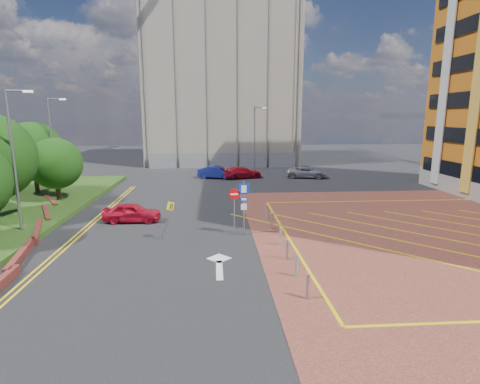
{
  "coord_description": "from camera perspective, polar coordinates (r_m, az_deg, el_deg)",
  "views": [
    {
      "loc": [
        -1.16,
        -19.89,
        6.83
      ],
      "look_at": [
        0.41,
        2.84,
        2.19
      ],
      "focal_mm": 28.0,
      "sensor_mm": 36.0,
      "label": 1
    }
  ],
  "objects": [
    {
      "name": "lamp_left_far",
      "position": [
        34.6,
        -26.67,
        6.7
      ],
      "size": [
        1.53,
        0.16,
        8.0
      ],
      "color": "#9EA0A8",
      "rests_on": "grass_bed"
    },
    {
      "name": "construction_building",
      "position": [
        60.04,
        -2.94,
        15.48
      ],
      "size": [
        21.2,
        19.2,
        22.0
      ],
      "primitive_type": "cube",
      "color": "gray",
      "rests_on": "ground"
    },
    {
      "name": "car_silver_back",
      "position": [
        42.74,
        10.11,
        2.98
      ],
      "size": [
        4.86,
        3.04,
        1.25
      ],
      "primitive_type": "imported",
      "rotation": [
        0.0,
        0.0,
        1.34
      ],
      "color": "#A9A9B0",
      "rests_on": "ground"
    },
    {
      "name": "tree_d",
      "position": [
        36.41,
        -28.99,
        5.41
      ],
      "size": [
        5.0,
        5.0,
        6.08
      ],
      "color": "#3D2B1C",
      "rests_on": "grass_bed"
    },
    {
      "name": "bollard_row",
      "position": [
        19.6,
        6.5,
        -7.49
      ],
      "size": [
        0.14,
        11.14,
        0.9
      ],
      "color": "#9EA0A8",
      "rests_on": "forecourt"
    },
    {
      "name": "tree_c",
      "position": [
        32.54,
        -26.27,
        3.9
      ],
      "size": [
        4.0,
        4.0,
        4.9
      ],
      "color": "#3D2B1C",
      "rests_on": "grass_bed"
    },
    {
      "name": "lamp_left_near",
      "position": [
        24.71,
        -31.16,
        4.82
      ],
      "size": [
        1.53,
        0.16,
        8.0
      ],
      "color": "#9EA0A8",
      "rests_on": "grass_bed"
    },
    {
      "name": "car_red_back",
      "position": [
        41.72,
        0.28,
        3.0
      ],
      "size": [
        4.87,
        3.15,
        1.31
      ],
      "primitive_type": "imported",
      "rotation": [
        0.0,
        0.0,
        1.89
      ],
      "color": "red",
      "rests_on": "ground"
    },
    {
      "name": "ground",
      "position": [
        21.06,
        -0.58,
        -7.41
      ],
      "size": [
        140.0,
        140.0,
        0.0
      ],
      "primitive_type": "plane",
      "color": "black",
      "rests_on": "ground"
    },
    {
      "name": "retaining_wall",
      "position": [
        25.22,
        -28.85,
        -5.2
      ],
      "size": [
        6.06,
        20.33,
        0.4
      ],
      "color": "maroon",
      "rests_on": "ground"
    },
    {
      "name": "sign_cluster",
      "position": [
        21.48,
        0.05,
        -1.61
      ],
      "size": [
        1.17,
        0.12,
        3.2
      ],
      "color": "#9EA0A8",
      "rests_on": "ground"
    },
    {
      "name": "car_red_left",
      "position": [
        25.54,
        -16.15,
        -3.0
      ],
      "size": [
        3.75,
        1.59,
        1.26
      ],
      "primitive_type": "imported",
      "rotation": [
        0.0,
        0.0,
        1.54
      ],
      "color": "red",
      "rests_on": "ground"
    },
    {
      "name": "forecourt",
      "position": [
        25.92,
        32.23,
        -5.57
      ],
      "size": [
        26.0,
        26.0,
        0.02
      ],
      "primitive_type": "cube",
      "color": "brown",
      "rests_on": "ground"
    },
    {
      "name": "lamp_back",
      "position": [
        48.24,
        2.32,
        8.56
      ],
      "size": [
        1.53,
        0.16,
        8.0
      ],
      "color": "#9EA0A8",
      "rests_on": "ground"
    },
    {
      "name": "construction_fence",
      "position": [
        50.27,
        -1.46,
        4.84
      ],
      "size": [
        21.6,
        0.06,
        2.0
      ],
      "primitive_type": "cube",
      "color": "gray",
      "rests_on": "ground"
    },
    {
      "name": "warning_sign",
      "position": [
        20.96,
        -10.86,
        -3.63
      ],
      "size": [
        0.84,
        0.43,
        2.24
      ],
      "color": "#9EA0A8",
      "rests_on": "ground"
    },
    {
      "name": "car_blue_back",
      "position": [
        41.68,
        -3.52,
        3.02
      ],
      "size": [
        4.45,
        2.73,
        1.39
      ],
      "primitive_type": "imported",
      "rotation": [
        0.0,
        0.0,
        1.25
      ],
      "color": "navy",
      "rests_on": "ground"
    }
  ]
}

